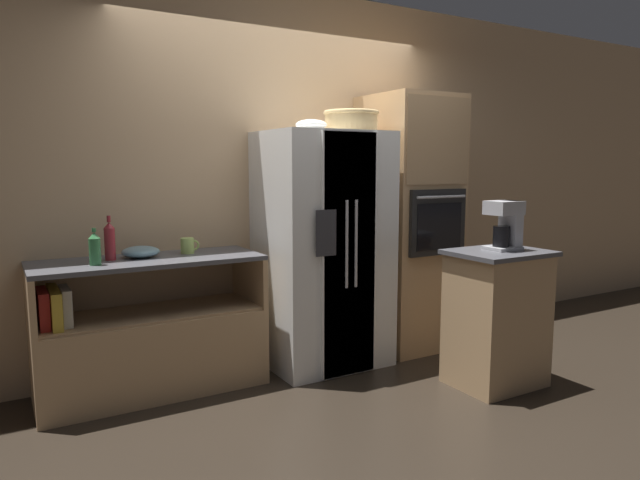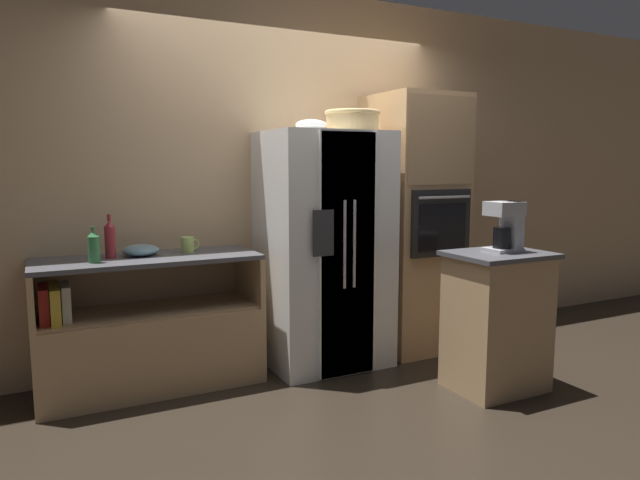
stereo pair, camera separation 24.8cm
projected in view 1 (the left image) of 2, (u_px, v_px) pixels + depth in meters
ground_plane at (309, 367)px, 4.20m from camera, size 20.00×20.00×0.00m
wall_back at (280, 176)px, 4.41m from camera, size 12.00×0.06×2.80m
counter_left at (150, 344)px, 3.73m from camera, size 1.43×0.56×0.89m
refrigerator at (323, 249)px, 4.22m from camera, size 0.87×0.75×1.72m
wall_oven at (408, 223)px, 4.63m from camera, size 0.64×0.74×2.03m
island_counter at (497, 318)px, 3.83m from camera, size 0.63×0.50×0.92m
wicker_basket at (351, 120)px, 4.13m from camera, size 0.40×0.40×0.15m
fruit_bowl at (311, 125)px, 3.97m from camera, size 0.22×0.22×0.08m
bottle_tall at (110, 241)px, 3.58m from camera, size 0.07×0.07×0.28m
bottle_short at (95, 248)px, 3.41m from camera, size 0.07×0.07×0.22m
mug at (188, 246)px, 3.87m from camera, size 0.13×0.09×0.11m
mixing_bowl at (141, 252)px, 3.70m from camera, size 0.24×0.24×0.07m
coffee_maker at (506, 223)px, 3.79m from camera, size 0.22×0.18×0.33m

